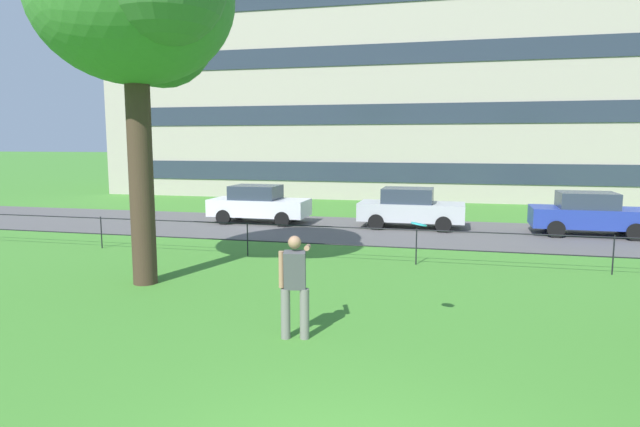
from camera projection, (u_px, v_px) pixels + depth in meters
street_strip at (425, 232)px, 19.97m from camera, size 80.00×6.19×0.01m
park_fence at (416, 240)px, 14.59m from camera, size 29.16×0.04×1.00m
tree_large_lawn at (139, 2)px, 11.94m from camera, size 4.75×5.40×8.35m
person_thrower at (295, 283)px, 9.05m from camera, size 0.51×0.84×1.77m
frisbee at (419, 224)px, 9.13m from camera, size 0.37×0.37×0.08m
car_white_center at (259, 204)px, 22.14m from camera, size 4.02×1.85×1.54m
car_silver_far_right at (410, 208)px, 20.84m from camera, size 4.02×1.86×1.54m
car_blue_left at (589, 214)px, 19.16m from camera, size 4.03×1.86×1.54m
apartment_building_background at (412, 90)px, 35.08m from camera, size 37.32×12.25×13.26m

